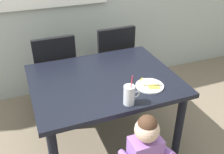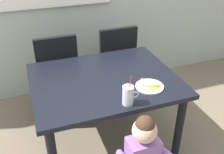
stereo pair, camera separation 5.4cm
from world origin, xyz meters
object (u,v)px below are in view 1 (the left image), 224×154
(dining_chair_right, at_px, (112,59))
(peeled_banana, at_px, (151,84))
(toddler_standing, at_px, (145,152))
(milk_cup, at_px, (129,96))
(snack_plate, at_px, (150,86))
(dining_chair_left, at_px, (55,70))
(dining_table, at_px, (104,88))

(dining_chair_right, xyz_separation_m, peeled_banana, (-0.05, -0.97, 0.24))
(toddler_standing, relative_size, milk_cup, 3.34)
(dining_chair_right, relative_size, snack_plate, 4.17)
(milk_cup, bearing_deg, dining_chair_right, 74.66)
(dining_chair_right, xyz_separation_m, snack_plate, (-0.05, -0.96, 0.22))
(dining_chair_left, distance_m, peeled_banana, 1.16)
(dining_table, bearing_deg, peeled_banana, -40.62)
(dining_chair_left, distance_m, dining_chair_right, 0.67)
(dining_chair_right, bearing_deg, toddler_standing, 77.80)
(dining_chair_left, height_order, toddler_standing, dining_chair_left)
(dining_table, distance_m, milk_cup, 0.45)
(dining_table, xyz_separation_m, dining_chair_right, (0.36, 0.70, -0.11))
(dining_table, bearing_deg, toddler_standing, -85.51)
(toddler_standing, bearing_deg, dining_chair_right, 77.80)
(dining_chair_left, bearing_deg, dining_table, 115.04)
(toddler_standing, xyz_separation_m, snack_plate, (0.25, 0.43, 0.23))
(dining_table, height_order, milk_cup, milk_cup)
(dining_chair_right, relative_size, peeled_banana, 5.60)
(dining_table, relative_size, toddler_standing, 1.48)
(dining_table, xyz_separation_m, milk_cup, (0.05, -0.41, 0.17))
(dining_chair_left, height_order, milk_cup, milk_cup)
(milk_cup, bearing_deg, dining_chair_left, 108.66)
(peeled_banana, bearing_deg, toddler_standing, -120.88)
(dining_chair_left, xyz_separation_m, snack_plate, (0.62, -0.94, 0.22))
(milk_cup, height_order, snack_plate, milk_cup)
(dining_chair_left, height_order, snack_plate, dining_chair_left)
(dining_table, distance_m, dining_chair_left, 0.76)
(dining_table, xyz_separation_m, peeled_banana, (0.31, -0.26, 0.13))
(toddler_standing, distance_m, milk_cup, 0.41)
(dining_table, relative_size, peeled_banana, 7.24)
(dining_chair_left, relative_size, milk_cup, 3.82)
(dining_chair_left, height_order, dining_chair_right, same)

